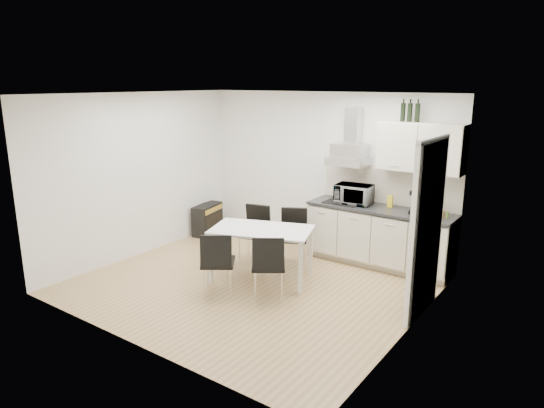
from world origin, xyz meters
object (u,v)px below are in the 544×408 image
at_px(dining_table, 262,234).
at_px(floor_speaker, 292,233).
at_px(chair_far_left, 254,235).
at_px(chair_near_right, 269,266).
at_px(kitchenette, 384,213).
at_px(chair_far_right, 293,238).
at_px(chair_near_left, 218,263).
at_px(guitar_amp, 207,219).

xyz_separation_m(dining_table, floor_speaker, (-0.57, 1.66, -0.52)).
xyz_separation_m(chair_far_left, floor_speaker, (-0.06, 1.18, -0.30)).
bearing_deg(chair_near_right, kitchenette, 34.67).
bearing_deg(chair_far_right, chair_near_left, 51.23).
bearing_deg(chair_far_left, chair_near_right, 121.10).
distance_m(kitchenette, chair_near_right, 2.12).
distance_m(kitchenette, guitar_amp, 3.35).
height_order(kitchenette, guitar_amp, kitchenette).
bearing_deg(chair_far_left, kitchenette, -164.02).
distance_m(chair_far_right, chair_near_left, 1.45).
xyz_separation_m(dining_table, chair_far_right, (0.09, 0.68, -0.23)).
bearing_deg(floor_speaker, chair_far_left, -78.08).
distance_m(chair_far_left, chair_far_right, 0.64).
bearing_deg(floor_speaker, guitar_amp, -151.59).
xyz_separation_m(chair_far_left, chair_near_right, (0.97, -0.94, 0.00)).
relative_size(dining_table, chair_far_right, 1.79).
bearing_deg(chair_near_left, floor_speaker, 64.36).
bearing_deg(guitar_amp, floor_speaker, 7.75).
distance_m(kitchenette, dining_table, 1.91).
bearing_deg(dining_table, floor_speaker, 89.36).
relative_size(dining_table, guitar_amp, 2.22).
relative_size(kitchenette, chair_near_right, 2.86).
relative_size(chair_near_right, floor_speaker, 3.07).
height_order(chair_near_left, chair_near_right, same).
height_order(guitar_amp, floor_speaker, guitar_amp).
distance_m(dining_table, chair_near_left, 0.80).
distance_m(kitchenette, chair_far_left, 2.02).
relative_size(chair_far_left, floor_speaker, 3.07).
bearing_deg(chair_far_right, floor_speaker, -84.93).
bearing_deg(chair_far_right, dining_table, 52.98).
relative_size(dining_table, chair_near_left, 1.79).
height_order(kitchenette, chair_near_left, kitchenette).
bearing_deg(chair_far_right, guitar_amp, -40.65).
bearing_deg(chair_far_left, floor_speaker, -101.99).
relative_size(chair_far_right, chair_near_right, 1.00).
height_order(chair_near_right, floor_speaker, chair_near_right).
xyz_separation_m(chair_far_left, chair_near_left, (0.36, -1.24, 0.00)).
height_order(dining_table, chair_near_left, chair_near_left).
bearing_deg(guitar_amp, chair_far_left, -33.69).
xyz_separation_m(chair_far_right, floor_speaker, (-0.66, 0.98, -0.30)).
xyz_separation_m(dining_table, guitar_amp, (-2.09, 1.13, -0.39)).
bearing_deg(chair_far_left, guitar_amp, -36.94).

